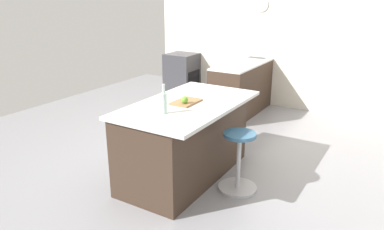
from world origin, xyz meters
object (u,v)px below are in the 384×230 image
(stool_by_window, at_px, (238,163))
(cutting_board, at_px, (186,102))
(water_bottle, at_px, (164,102))
(apple_green, at_px, (185,100))
(oven_range, at_px, (182,75))
(kitchen_island, at_px, (185,139))

(stool_by_window, relative_size, cutting_board, 1.90)
(stool_by_window, bearing_deg, water_bottle, -53.44)
(cutting_board, relative_size, apple_green, 4.35)
(oven_range, xyz_separation_m, stool_by_window, (3.06, 2.72, -0.12))
(apple_green, bearing_deg, kitchen_island, -148.46)
(apple_green, xyz_separation_m, water_bottle, (0.36, -0.02, 0.06))
(kitchen_island, xyz_separation_m, cutting_board, (0.01, 0.03, 0.47))
(stool_by_window, distance_m, water_bottle, 1.09)
(kitchen_island, height_order, water_bottle, water_bottle)
(kitchen_island, relative_size, cutting_board, 4.97)
(kitchen_island, distance_m, water_bottle, 0.74)
(cutting_board, bearing_deg, kitchen_island, -117.17)
(cutting_board, relative_size, water_bottle, 1.15)
(kitchen_island, xyz_separation_m, apple_green, (0.10, 0.06, 0.52))
(water_bottle, bearing_deg, oven_range, -149.75)
(stool_by_window, bearing_deg, cutting_board, -86.61)
(oven_range, xyz_separation_m, kitchen_island, (3.09, 2.03, 0.02))
(oven_range, bearing_deg, kitchen_island, 33.34)
(apple_green, bearing_deg, oven_range, -146.71)
(kitchen_island, distance_m, stool_by_window, 0.71)
(kitchen_island, bearing_deg, stool_by_window, 92.17)
(cutting_board, bearing_deg, oven_range, -146.44)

